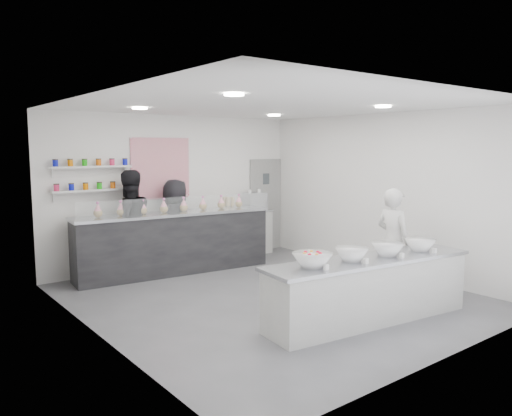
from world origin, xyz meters
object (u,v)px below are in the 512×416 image
at_px(back_bar, 175,243).
at_px(espresso_machine, 255,202).
at_px(staff_right, 176,224).
at_px(espresso_ledge, 244,233).
at_px(prep_counter, 369,289).
at_px(staff_left, 129,224).
at_px(woman_prep, 393,241).

relative_size(back_bar, espresso_machine, 7.63).
bearing_deg(staff_right, back_bar, 32.39).
relative_size(back_bar, espresso_ledge, 2.86).
bearing_deg(prep_counter, staff_left, 117.55).
bearing_deg(back_bar, woman_prep, -51.81).
distance_m(espresso_ledge, staff_right, 1.85).
xyz_separation_m(woman_prep, staff_right, (-1.93, 3.66, 0.02)).
distance_m(prep_counter, espresso_machine, 4.73).
bearing_deg(staff_left, woman_prep, 129.88).
relative_size(woman_prep, staff_left, 0.88).
bearing_deg(staff_left, espresso_machine, -175.03).
bearing_deg(back_bar, prep_counter, -72.49).
bearing_deg(staff_right, espresso_machine, 160.60).
height_order(woman_prep, staff_right, staff_right).
bearing_deg(staff_right, prep_counter, 73.94).
relative_size(prep_counter, staff_left, 1.63).
xyz_separation_m(prep_counter, staff_left, (-1.58, 4.26, 0.54)).
distance_m(back_bar, espresso_machine, 2.39).
distance_m(back_bar, staff_left, 0.91).
relative_size(prep_counter, espresso_ledge, 2.43).
bearing_deg(woman_prep, back_bar, 34.96).
height_order(espresso_ledge, staff_left, staff_left).
height_order(prep_counter, espresso_machine, espresso_machine).
relative_size(prep_counter, woman_prep, 1.85).
distance_m(espresso_ledge, espresso_machine, 0.73).
distance_m(prep_counter, staff_right, 4.32).
relative_size(back_bar, staff_right, 2.13).
bearing_deg(espresso_ledge, staff_left, -176.26).
bearing_deg(woman_prep, espresso_ledge, 4.81).
bearing_deg(back_bar, espresso_machine, 17.63).
height_order(espresso_ledge, staff_right, staff_right).
bearing_deg(prep_counter, back_bar, 108.74).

